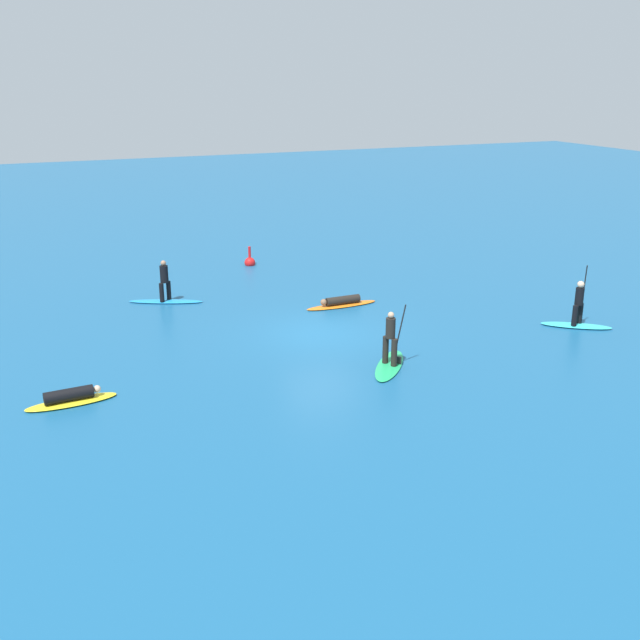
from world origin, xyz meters
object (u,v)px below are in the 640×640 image
surfer_on_green_board (390,354)px  surfer_on_orange_board (341,303)px  surfer_on_blue_board (165,291)px  marker_buoy (250,262)px  surfer_on_teal_board (577,315)px  surfer_on_yellow_board (71,398)px

surfer_on_green_board → surfer_on_orange_board: bearing=27.3°
surfer_on_blue_board → marker_buoy: surfer_on_blue_board is taller
surfer_on_teal_board → surfer_on_orange_board: bearing=176.8°
surfer_on_yellow_board → marker_buoy: bearing=49.6°
surfer_on_teal_board → surfer_on_orange_board: size_ratio=0.79×
surfer_on_teal_board → surfer_on_green_board: (-8.11, -0.78, 0.00)m
surfer_on_blue_board → surfer_on_green_board: bearing=141.7°
surfer_on_blue_board → surfer_on_orange_board: size_ratio=0.98×
surfer_on_teal_board → surfer_on_green_board: 8.15m
surfer_on_yellow_board → surfer_on_orange_board: surfer_on_yellow_board is taller
surfer_on_teal_board → surfer_on_yellow_board: (-17.67, 0.24, -0.27)m
surfer_on_teal_board → marker_buoy: 15.72m
surfer_on_blue_board → surfer_on_orange_board: surfer_on_blue_board is taller
surfer_on_blue_board → surfer_on_teal_board: size_ratio=1.24×
surfer_on_blue_board → surfer_on_orange_board: bearing=176.8°
surfer_on_yellow_board → surfer_on_green_board: size_ratio=0.97×
surfer_on_green_board → marker_buoy: 14.19m
surfer_on_orange_board → marker_buoy: 7.87m
surfer_on_green_board → marker_buoy: size_ratio=2.52×
surfer_on_blue_board → surfer_on_yellow_board: (-4.45, -8.64, -0.31)m
surfer_on_blue_board → surfer_on_green_board: (5.10, -9.66, -0.04)m
surfer_on_teal_board → surfer_on_green_board: surfer_on_teal_board is taller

